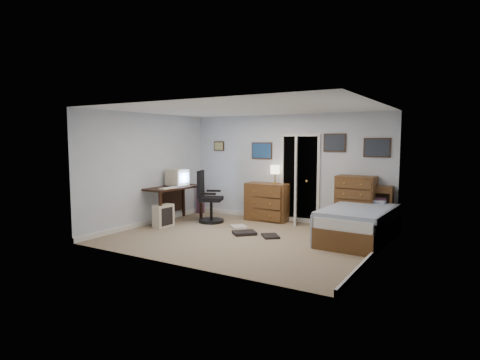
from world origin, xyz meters
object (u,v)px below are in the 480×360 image
(computer_desk, at_px, (170,194))
(low_dresser, at_px, (267,202))
(office_chair, at_px, (208,202))
(bed, at_px, (359,223))
(tall_dresser, at_px, (356,203))

(computer_desk, distance_m, low_dresser, 2.31)
(office_chair, xyz_separation_m, low_dresser, (1.07, 0.90, -0.02))
(office_chair, relative_size, low_dresser, 1.20)
(computer_desk, relative_size, bed, 0.68)
(computer_desk, relative_size, office_chair, 1.23)
(low_dresser, relative_size, tall_dresser, 0.86)
(computer_desk, height_order, office_chair, office_chair)
(tall_dresser, bearing_deg, office_chair, -163.69)
(bed, bearing_deg, tall_dresser, 112.22)
(computer_desk, bearing_deg, tall_dresser, 21.15)
(tall_dresser, bearing_deg, low_dresser, -179.85)
(computer_desk, height_order, tall_dresser, tall_dresser)
(office_chair, height_order, low_dresser, office_chair)
(bed, bearing_deg, office_chair, -175.99)
(low_dresser, height_order, tall_dresser, tall_dresser)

